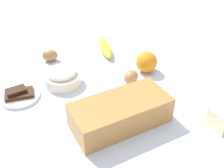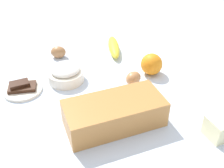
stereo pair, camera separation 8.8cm
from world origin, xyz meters
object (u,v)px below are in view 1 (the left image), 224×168
(flour_bowl, at_px, (62,76))
(banana, at_px, (105,47))
(egg_beside_bowl, at_px, (50,55))
(orange_fruit, at_px, (147,62))
(chocolate_plate, at_px, (19,95))
(loaf_pan, at_px, (120,112))
(egg_near_butter, at_px, (131,77))

(flour_bowl, xyz_separation_m, banana, (-0.22, -0.18, -0.01))
(egg_beside_bowl, bearing_deg, orange_fruit, 147.89)
(banana, height_order, orange_fruit, orange_fruit)
(banana, height_order, chocolate_plate, banana)
(chocolate_plate, bearing_deg, banana, -150.83)
(loaf_pan, xyz_separation_m, flour_bowl, (0.11, -0.26, -0.01))
(flour_bowl, height_order, chocolate_plate, flour_bowl)
(flour_bowl, height_order, banana, flour_bowl)
(loaf_pan, xyz_separation_m, egg_beside_bowl, (0.13, -0.43, -0.02))
(orange_fruit, bearing_deg, egg_beside_bowl, -32.11)
(flour_bowl, distance_m, chocolate_plate, 0.16)
(egg_near_butter, relative_size, chocolate_plate, 0.46)
(orange_fruit, distance_m, egg_beside_bowl, 0.38)
(loaf_pan, distance_m, orange_fruit, 0.30)
(flour_bowl, distance_m, orange_fruit, 0.31)
(flour_bowl, xyz_separation_m, egg_near_butter, (-0.23, 0.08, -0.01))
(flour_bowl, xyz_separation_m, orange_fruit, (-0.31, 0.03, 0.01))
(egg_near_butter, distance_m, egg_beside_bowl, 0.35)
(egg_beside_bowl, relative_size, chocolate_plate, 0.48)
(egg_near_butter, distance_m, chocolate_plate, 0.38)
(loaf_pan, relative_size, egg_near_butter, 4.96)
(egg_near_butter, relative_size, egg_beside_bowl, 0.96)
(loaf_pan, relative_size, chocolate_plate, 2.27)
(egg_near_butter, bearing_deg, orange_fruit, -149.63)
(flour_bowl, height_order, orange_fruit, orange_fruit)
(banana, distance_m, egg_beside_bowl, 0.23)
(loaf_pan, distance_m, banana, 0.45)
(egg_beside_bowl, bearing_deg, loaf_pan, 106.41)
(loaf_pan, relative_size, orange_fruit, 3.71)
(orange_fruit, bearing_deg, chocolate_plate, 0.34)
(banana, bearing_deg, loaf_pan, 76.49)
(banana, relative_size, orange_fruit, 2.39)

